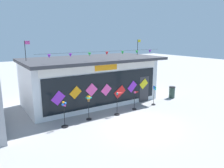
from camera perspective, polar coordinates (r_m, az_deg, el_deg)
name	(u,v)px	position (r m, az deg, el deg)	size (l,w,h in m)	color
ground_plane	(138,124)	(12.82, 7.06, -10.65)	(80.00, 80.00, 0.00)	gray
kite_shop_building	(91,80)	(16.58, -5.60, 1.16)	(10.16, 5.31, 4.79)	silver
wind_spinner_far_left	(64,114)	(12.35, -12.62, -7.75)	(0.39, 0.39, 1.55)	black
wind_spinner_left	(89,102)	(13.09, -6.30, -4.72)	(0.33, 0.33, 1.57)	black
wind_spinner_center_left	(119,100)	(13.94, 1.92, -4.43)	(0.73, 0.36, 1.53)	black
wind_spinner_center_right	(136,97)	(15.06, 6.36, -3.61)	(0.52, 0.30, 1.34)	black
wind_spinner_right	(154,92)	(16.17, 11.24, -2.12)	(0.37, 0.29, 1.51)	black
trash_bin	(172,92)	(18.54, 15.73, -2.11)	(0.52, 0.52, 0.97)	#2D4238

